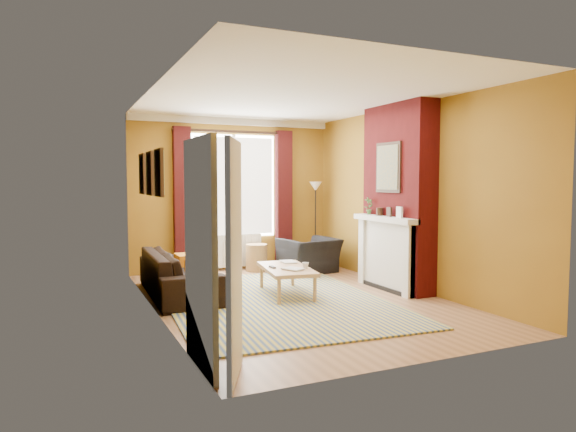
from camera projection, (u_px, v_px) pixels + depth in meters
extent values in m
plane|color=brown|center=(295.00, 299.00, 7.17)|extent=(5.50, 5.50, 0.00)
cube|color=olive|center=(233.00, 194.00, 9.57)|extent=(3.80, 0.02, 2.80)
cube|color=olive|center=(426.00, 209.00, 4.57)|extent=(3.80, 0.02, 2.80)
cube|color=olive|center=(408.00, 197.00, 7.85)|extent=(0.02, 5.50, 2.80)
cube|color=olive|center=(155.00, 201.00, 6.29)|extent=(0.02, 5.50, 2.80)
cube|color=white|center=(296.00, 96.00, 6.97)|extent=(3.80, 5.50, 0.01)
cube|color=#400909|center=(398.00, 197.00, 7.77)|extent=(0.35, 1.40, 2.80)
cube|color=silver|center=(387.00, 254.00, 7.75)|extent=(0.12, 1.30, 1.10)
cube|color=silver|center=(385.00, 219.00, 7.70)|extent=(0.22, 1.40, 0.08)
cube|color=silver|center=(410.00, 261.00, 7.22)|extent=(0.16, 0.14, 1.04)
cube|color=silver|center=(365.00, 251.00, 8.28)|extent=(0.16, 0.14, 1.04)
cube|color=black|center=(388.00, 260.00, 7.77)|extent=(0.06, 0.80, 0.90)
cube|color=black|center=(387.00, 288.00, 7.79)|extent=(0.20, 1.00, 0.06)
cube|color=silver|center=(399.00, 212.00, 7.37)|extent=(0.03, 0.12, 0.16)
cube|color=black|center=(389.00, 212.00, 7.60)|extent=(0.03, 0.10, 0.14)
cylinder|color=black|center=(380.00, 212.00, 7.83)|extent=(0.10, 0.10, 0.12)
cube|color=black|center=(388.00, 167.00, 7.67)|extent=(0.03, 0.60, 0.75)
cube|color=olive|center=(387.00, 167.00, 7.66)|extent=(0.01, 0.52, 0.66)
cube|color=silver|center=(233.00, 121.00, 9.44)|extent=(3.80, 0.08, 0.12)
cube|color=white|center=(234.00, 186.00, 9.53)|extent=(1.60, 0.04, 1.90)
cube|color=white|center=(234.00, 186.00, 9.50)|extent=(1.50, 0.02, 1.80)
cube|color=silver|center=(234.00, 186.00, 9.51)|extent=(0.06, 0.04, 1.90)
cube|color=#3A0D0E|center=(182.00, 198.00, 9.06)|extent=(0.30, 0.16, 2.50)
cube|color=#3A0D0E|center=(284.00, 196.00, 9.87)|extent=(0.30, 0.16, 2.50)
cylinder|color=black|center=(235.00, 132.00, 9.38)|extent=(2.30, 0.05, 0.05)
cube|color=silver|center=(235.00, 251.00, 9.55)|extent=(1.00, 0.10, 0.60)
cube|color=silver|center=(213.00, 252.00, 9.31)|extent=(0.04, 0.03, 0.56)
cube|color=silver|center=(219.00, 252.00, 9.36)|extent=(0.04, 0.03, 0.56)
cube|color=silver|center=(224.00, 252.00, 9.40)|extent=(0.04, 0.03, 0.56)
cube|color=silver|center=(230.00, 251.00, 9.45)|extent=(0.04, 0.03, 0.56)
cube|color=silver|center=(236.00, 251.00, 9.49)|extent=(0.04, 0.03, 0.56)
cube|color=silver|center=(241.00, 251.00, 9.54)|extent=(0.04, 0.03, 0.56)
cube|color=silver|center=(247.00, 250.00, 9.58)|extent=(0.04, 0.03, 0.56)
cube|color=silver|center=(252.00, 250.00, 9.63)|extent=(0.04, 0.03, 0.56)
cube|color=silver|center=(258.00, 250.00, 9.67)|extent=(0.04, 0.03, 0.56)
cube|color=black|center=(159.00, 173.00, 6.19)|extent=(0.04, 0.44, 0.58)
cube|color=yellow|center=(161.00, 173.00, 6.20)|extent=(0.01, 0.38, 0.52)
cube|color=black|center=(150.00, 173.00, 6.78)|extent=(0.04, 0.44, 0.58)
cube|color=green|center=(152.00, 173.00, 6.79)|extent=(0.01, 0.38, 0.52)
cube|color=black|center=(142.00, 174.00, 7.37)|extent=(0.04, 0.44, 0.58)
cube|color=gold|center=(144.00, 174.00, 7.38)|extent=(0.01, 0.38, 0.52)
cube|color=silver|center=(200.00, 256.00, 4.46)|extent=(0.05, 0.94, 2.06)
cube|color=black|center=(202.00, 256.00, 4.47)|extent=(0.02, 0.80, 1.98)
cube|color=silver|center=(234.00, 261.00, 4.22)|extent=(0.37, 0.74, 1.98)
imported|color=#437734|center=(369.00, 206.00, 8.10)|extent=(0.14, 0.10, 0.27)
cube|color=#BE690F|center=(200.00, 267.00, 6.89)|extent=(0.34, 0.40, 0.16)
cube|color=#BE690F|center=(188.00, 259.00, 7.53)|extent=(0.34, 0.40, 0.16)
cube|color=#304C86|center=(275.00, 301.00, 7.03)|extent=(3.11, 4.13, 0.02)
imported|color=black|center=(180.00, 273.00, 7.39)|extent=(0.90, 2.20, 0.64)
imported|color=black|center=(309.00, 255.00, 9.22)|extent=(1.07, 0.97, 0.62)
cube|color=tan|center=(286.00, 269.00, 7.36)|extent=(0.81, 1.33, 0.05)
cylinder|color=tan|center=(279.00, 292.00, 6.77)|extent=(0.06, 0.06, 0.36)
cylinder|color=tan|center=(315.00, 290.00, 6.90)|extent=(0.06, 0.06, 0.36)
cylinder|color=tan|center=(262.00, 277.00, 7.85)|extent=(0.06, 0.06, 0.36)
cylinder|color=tan|center=(293.00, 275.00, 7.98)|extent=(0.06, 0.06, 0.36)
cylinder|color=#9B7343|center=(256.00, 257.00, 9.40)|extent=(0.51, 0.51, 0.49)
cylinder|color=black|center=(315.00, 265.00, 9.98)|extent=(0.31, 0.31, 0.03)
cylinder|color=black|center=(315.00, 226.00, 9.93)|extent=(0.03, 0.03, 1.50)
cone|color=#F3E6C6|center=(316.00, 186.00, 9.88)|extent=(0.31, 0.31, 0.18)
imported|color=#999999|center=(288.00, 270.00, 7.05)|extent=(0.31, 0.35, 0.03)
imported|color=#999999|center=(282.00, 262.00, 7.74)|extent=(0.23, 0.30, 0.02)
imported|color=#999999|center=(305.00, 266.00, 7.23)|extent=(0.11, 0.11, 0.09)
cube|color=#262629|center=(272.00, 267.00, 7.30)|extent=(0.06, 0.17, 0.02)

